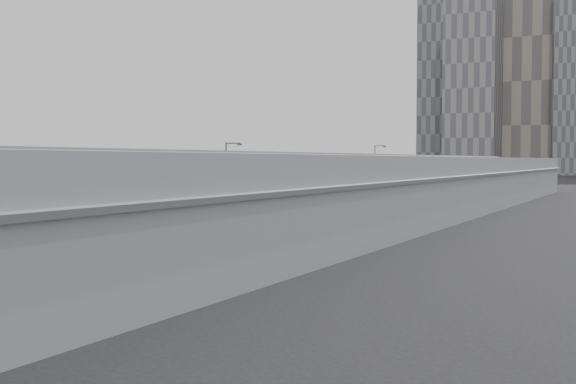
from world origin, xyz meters
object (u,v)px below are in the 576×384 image
Objects in this scene: bus_2 at (209,216)px; bus_6 at (410,191)px; bus_1 at (104,230)px; bus_7 at (434,188)px; shipping_container at (396,188)px; bus_3 at (289,207)px; bus_4 at (342,200)px; bus_5 at (372,194)px; street_lamp_near at (228,175)px; suv at (448,187)px; street_lamp_far at (376,168)px; bus_8 at (452,185)px.

bus_2 is 56.85m from bus_6.
bus_1 is 0.98× the size of bus_2.
bus_7 is 2.17× the size of shipping_container.
bus_2 reaches higher than shipping_container.
bus_3 is 58.48m from bus_7.
bus_4 is 0.90× the size of bus_5.
bus_6 reaches higher than shipping_container.
bus_6 is at bearing 93.39° from bus_3.
bus_5 is (-0.46, 41.51, 0.09)m from bus_2.
bus_5 reaches higher than shipping_container.
bus_2 is at bearing -64.20° from street_lamp_near.
street_lamp_near is at bearing -105.35° from suv.
bus_6 is (0.62, 15.34, -0.05)m from bus_5.
street_lamp_far is 16.45m from shipping_container.
bus_4 is (0.39, 28.94, -0.09)m from bus_2.
bus_8 is 1.57× the size of street_lamp_far.
bus_1 is at bearing -101.69° from suv.
street_lamp_near is (-6.23, -27.66, 3.17)m from bus_5.
bus_5 is at bearing 91.89° from bus_2.
suv is (1.31, 87.54, -4.15)m from street_lamp_near.
bus_5 is (-0.72, 55.23, 0.13)m from bus_1.
bus_3 is at bearing -81.02° from street_lamp_far.
shipping_container is (-8.40, -8.37, -0.42)m from bus_8.
street_lamp_far is 41.62m from suv.
bus_1 is 42.67m from bus_4.
bus_3 is at bearing -92.52° from bus_6.
bus_3 reaches higher than bus_4.
bus_2 is 0.95× the size of bus_5.
bus_1 is 1.01× the size of bus_7.
shipping_container is (-8.75, 89.63, -0.28)m from bus_1.
bus_3 reaches higher than shipping_container.
shipping_container is at bearing 91.66° from street_lamp_near.
bus_4 is 72.68m from suv.
bus_8 is at bearing 74.88° from street_lamp_far.
street_lamp_far is at bearing -72.43° from shipping_container.
bus_7 reaches higher than suv.
suv is at bearing 95.12° from bus_7.
bus_8 is at bearing 88.28° from bus_1.
bus_5 is 19.82m from street_lamp_far.
street_lamp_near is 46.17m from street_lamp_far.
street_lamp_far is 1.52× the size of shipping_container.
bus_1 is at bearing -73.49° from shipping_container.
bus_2 is 76.38m from shipping_container.
bus_3 is 42.79m from bus_6.
bus_6 is 44.90m from suv.
street_lamp_far is at bearing 93.43° from bus_1.
shipping_container is (-8.49, 75.91, -0.32)m from bus_2.
bus_5 is at bearing 93.33° from bus_4.
bus_1 is 1.53× the size of street_lamp_near.
street_lamp_near is at bearing -175.57° from bus_3.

